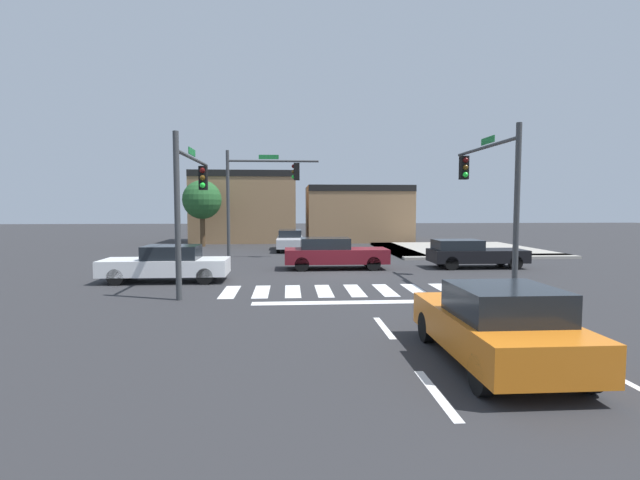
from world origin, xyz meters
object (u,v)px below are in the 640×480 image
Objects in this scene: traffic_signal_southeast at (490,181)px; car_silver at (290,240)px; roadside_tree at (202,200)px; car_white at (167,264)px; car_orange at (497,325)px; car_black at (472,253)px; traffic_signal_southwest at (191,188)px; traffic_signal_northwest at (259,185)px; car_maroon at (334,253)px.

traffic_signal_southeast is 1.17× the size of car_silver.
car_white is at bearing -84.58° from roadside_tree.
traffic_signal_southeast is at bearing -53.42° from roadside_tree.
car_white is at bearing 40.05° from car_orange.
car_orange is 0.95× the size of car_black.
car_white is 13.21m from car_orange.
car_silver is (4.79, 12.88, -0.01)m from car_white.
traffic_signal_southwest is 1.28× the size of car_orange.
roadside_tree reaches higher than car_white.
traffic_signal_northwest is at bearing -60.78° from roadside_tree.
traffic_signal_southeast is at bearing -22.52° from car_orange.
car_white is (-11.88, 1.96, -3.12)m from traffic_signal_southeast.
traffic_signal_southwest reaches higher than roadside_tree.
car_orange is at bearing -69.07° from roadside_tree.
traffic_signal_southwest is at bearing 87.81° from traffic_signal_southeast.
car_black is at bearing -16.26° from traffic_signal_southeast.
roadside_tree reaches higher than car_maroon.
car_silver is at bearing 131.80° from car_black.
roadside_tree is (-10.03, 26.23, 2.63)m from car_orange.
car_black is 12.92m from car_silver.
traffic_signal_northwest is 19.12m from car_orange.
traffic_signal_southeast is at bearing 25.55° from car_silver.
traffic_signal_southwest is at bearing -13.67° from car_silver.
traffic_signal_southwest is 1.22× the size of car_black.
car_maroon is at bearing 179.72° from car_black.
car_maroon is 1.01× the size of car_silver.
car_white is 13.74m from car_silver.
car_orange is at bearing 157.48° from traffic_signal_southeast.
car_orange is at bearing -110.14° from car_black.
car_maroon is at bearing -51.17° from traffic_signal_northwest.
car_orange is 0.90× the size of car_silver.
car_black is at bearing -68.39° from traffic_signal_southwest.
car_white is at bearing -111.16° from traffic_signal_northwest.
car_white is at bearing -20.40° from car_silver.
car_white is (-3.06, -7.91, -3.37)m from traffic_signal_northwest.
car_black is 0.95× the size of car_silver.
car_silver is at bearing -27.08° from roadside_tree.
traffic_signal_southeast is 1.16× the size of car_white.
traffic_signal_southeast reaches higher than roadside_tree.
traffic_signal_southeast is 1.15× the size of roadside_tree.
car_orange is 23.29m from car_silver.
car_white is 1.01× the size of car_silver.
traffic_signal_southwest is 17.89m from roadside_tree.
traffic_signal_southeast reaches higher than car_silver.
traffic_signal_southwest is at bearing -100.67° from traffic_signal_northwest.
car_black is at bearing 41.80° from car_silver.
traffic_signal_northwest is 1.25× the size of roadside_tree.
car_orange reaches higher than car_black.
car_white is 16.40m from roadside_tree.
car_orange is (7.22, -8.56, -2.80)m from traffic_signal_southwest.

